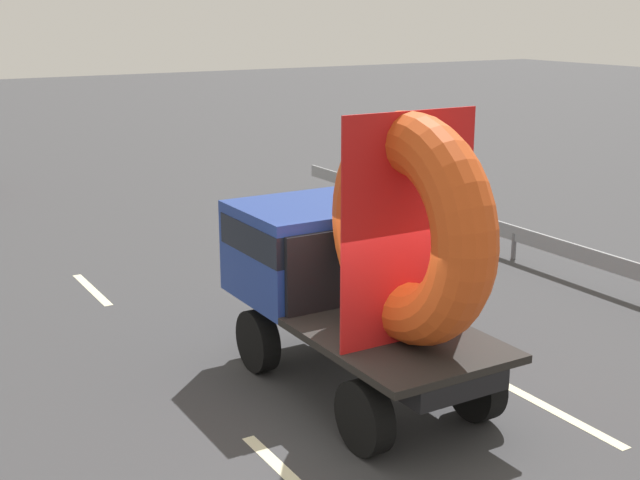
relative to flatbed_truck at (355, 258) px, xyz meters
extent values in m
plane|color=#38383A|center=(-0.28, -1.01, -1.89)|extent=(120.00, 120.00, 0.00)
cylinder|color=black|center=(-0.85, 1.23, -1.43)|extent=(0.28, 0.91, 0.91)
cylinder|color=black|center=(0.85, 1.23, -1.43)|extent=(0.28, 0.91, 0.91)
cylinder|color=black|center=(-0.85, -1.55, -1.43)|extent=(0.28, 0.91, 0.91)
cylinder|color=black|center=(0.85, -1.55, -1.43)|extent=(0.28, 0.91, 0.91)
cube|color=black|center=(0.00, -0.10, -0.99)|extent=(1.30, 4.49, 0.25)
cube|color=navy|center=(0.00, 1.23, -0.19)|extent=(2.00, 1.83, 1.35)
cube|color=black|center=(0.00, 1.18, 0.11)|extent=(2.02, 1.74, 0.44)
cube|color=black|center=(0.00, -1.01, -0.81)|extent=(2.00, 2.66, 0.10)
cube|color=black|center=(0.00, 0.26, -0.21)|extent=(1.80, 0.08, 1.10)
torus|color=#D84C19|center=(0.00, -1.16, 0.65)|extent=(0.75, 2.83, 2.83)
cube|color=red|center=(0.00, -1.16, 0.65)|extent=(1.90, 0.03, 2.83)
cube|color=gray|center=(6.36, 5.29, -1.34)|extent=(0.06, 13.45, 0.32)
cylinder|color=slate|center=(6.36, 3.61, -1.61)|extent=(0.10, 0.10, 0.55)
cylinder|color=slate|center=(6.36, 6.97, -1.61)|extent=(0.10, 0.10, 0.55)
cylinder|color=slate|center=(6.36, 10.33, -1.61)|extent=(0.10, 0.10, 0.55)
cube|color=beige|center=(-1.88, 6.11, -1.88)|extent=(0.16, 2.10, 0.01)
cube|color=beige|center=(1.88, -1.69, -1.88)|extent=(0.16, 2.84, 0.01)
cube|color=beige|center=(1.88, 6.01, -1.88)|extent=(0.16, 2.72, 0.01)
camera|label=1|loc=(-5.95, -9.08, 3.19)|focal=47.73mm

